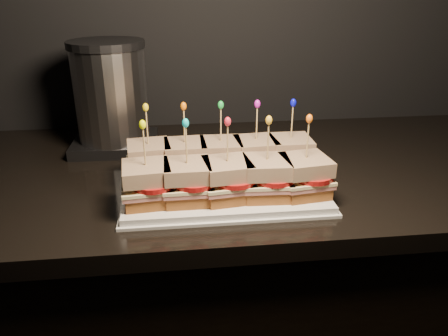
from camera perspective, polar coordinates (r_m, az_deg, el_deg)
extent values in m
cube|color=black|center=(1.34, 14.06, -18.80)|extent=(2.60, 0.62, 0.91)
cube|color=black|center=(1.09, 16.48, 0.14)|extent=(2.64, 0.66, 0.04)
cube|color=white|center=(0.87, 0.00, -2.77)|extent=(0.39, 0.24, 0.02)
cube|color=white|center=(0.88, 0.00, -3.12)|extent=(0.40, 0.25, 0.01)
cube|color=#563015|center=(0.91, -9.60, -0.55)|extent=(0.09, 0.09, 0.02)
cube|color=#B0605E|center=(0.90, -9.66, 0.34)|extent=(0.10, 0.10, 0.01)
cube|color=beige|center=(0.90, -9.69, 0.75)|extent=(0.10, 0.10, 0.01)
cylinder|color=#AC1514|center=(0.89, -8.97, 1.08)|extent=(0.08, 0.08, 0.01)
cube|color=#582C14|center=(0.89, -9.80, 2.29)|extent=(0.09, 0.09, 0.03)
cylinder|color=tan|center=(0.88, -10.00, 4.98)|extent=(0.00, 0.00, 0.09)
ellipsoid|color=yellow|center=(0.86, -10.21, 7.81)|extent=(0.01, 0.01, 0.02)
cube|color=#563015|center=(0.91, -4.99, -0.33)|extent=(0.08, 0.08, 0.02)
cube|color=#B0605E|center=(0.90, -5.03, 0.55)|extent=(0.09, 0.09, 0.01)
cube|color=beige|center=(0.90, -5.04, 0.96)|extent=(0.09, 0.09, 0.01)
cylinder|color=#AC1514|center=(0.89, -4.27, 1.30)|extent=(0.08, 0.08, 0.01)
cube|color=#582C14|center=(0.89, -5.10, 2.52)|extent=(0.09, 0.09, 0.03)
cylinder|color=tan|center=(0.88, -5.20, 5.21)|extent=(0.00, 0.00, 0.09)
ellipsoid|color=orange|center=(0.86, -5.31, 8.05)|extent=(0.01, 0.01, 0.02)
cube|color=#563015|center=(0.91, -0.40, -0.12)|extent=(0.08, 0.08, 0.02)
cube|color=#B0605E|center=(0.91, -0.40, 0.77)|extent=(0.09, 0.09, 0.01)
cube|color=beige|center=(0.90, -0.40, 1.17)|extent=(0.09, 0.09, 0.01)
cylinder|color=#AC1514|center=(0.90, 0.40, 1.51)|extent=(0.08, 0.08, 0.01)
cube|color=#582C14|center=(0.90, -0.41, 2.72)|extent=(0.08, 0.08, 0.03)
cylinder|color=tan|center=(0.88, -0.42, 5.41)|extent=(0.00, 0.00, 0.09)
ellipsoid|color=green|center=(0.87, -0.43, 8.23)|extent=(0.01, 0.01, 0.02)
cube|color=#563015|center=(0.92, 4.12, 0.09)|extent=(0.09, 0.09, 0.02)
cube|color=#B0605E|center=(0.92, 4.15, 0.97)|extent=(0.10, 0.09, 0.01)
cube|color=beige|center=(0.91, 4.16, 1.37)|extent=(0.10, 0.10, 0.01)
cylinder|color=#AC1514|center=(0.91, 4.99, 1.70)|extent=(0.08, 0.08, 0.01)
cube|color=#582C14|center=(0.91, 4.21, 2.91)|extent=(0.09, 0.09, 0.03)
cylinder|color=tan|center=(0.89, 4.29, 5.56)|extent=(0.00, 0.00, 0.09)
ellipsoid|color=#D418C0|center=(0.88, 4.38, 8.36)|extent=(0.01, 0.01, 0.02)
cube|color=#563015|center=(0.94, 8.51, 0.30)|extent=(0.08, 0.08, 0.02)
cube|color=#B0605E|center=(0.93, 8.57, 1.16)|extent=(0.09, 0.09, 0.01)
cube|color=beige|center=(0.93, 8.59, 1.56)|extent=(0.09, 0.09, 0.01)
cylinder|color=#AC1514|center=(0.93, 9.43, 1.88)|extent=(0.08, 0.08, 0.01)
cube|color=#582C14|center=(0.92, 8.69, 3.07)|extent=(0.08, 0.08, 0.03)
cylinder|color=tan|center=(0.91, 8.86, 5.68)|extent=(0.00, 0.00, 0.09)
ellipsoid|color=#0A0CD8|center=(0.89, 9.04, 8.42)|extent=(0.01, 0.01, 0.02)
cube|color=#563015|center=(0.81, -9.89, -3.67)|extent=(0.09, 0.09, 0.02)
cube|color=#B0605E|center=(0.80, -9.96, -2.71)|extent=(0.10, 0.09, 0.01)
cube|color=beige|center=(0.80, -9.99, -2.26)|extent=(0.10, 0.10, 0.01)
cylinder|color=#AC1514|center=(0.79, -9.19, -1.92)|extent=(0.08, 0.08, 0.01)
cube|color=#582C14|center=(0.79, -10.13, -0.55)|extent=(0.09, 0.09, 0.03)
cylinder|color=tan|center=(0.77, -10.35, 2.43)|extent=(0.00, 0.00, 0.09)
ellipsoid|color=#ECFD01|center=(0.76, -10.60, 5.60)|extent=(0.01, 0.01, 0.02)
cube|color=#563015|center=(0.81, -4.71, -3.44)|extent=(0.08, 0.08, 0.02)
cube|color=#B0605E|center=(0.80, -4.74, -2.47)|extent=(0.09, 0.09, 0.01)
cube|color=beige|center=(0.80, -4.76, -2.02)|extent=(0.09, 0.09, 0.01)
cylinder|color=#AC1514|center=(0.79, -3.89, -1.67)|extent=(0.08, 0.08, 0.01)
cube|color=#582C14|center=(0.79, -4.82, -0.31)|extent=(0.08, 0.08, 0.03)
cylinder|color=tan|center=(0.77, -4.93, 2.69)|extent=(0.00, 0.00, 0.09)
ellipsoid|color=#0BC6CB|center=(0.76, -5.05, 5.87)|extent=(0.01, 0.01, 0.02)
cube|color=#563015|center=(0.81, 0.45, -3.18)|extent=(0.09, 0.09, 0.02)
cube|color=#B0605E|center=(0.81, 0.45, -2.21)|extent=(0.10, 0.10, 0.01)
cube|color=beige|center=(0.81, 0.45, -1.76)|extent=(0.10, 0.10, 0.01)
cylinder|color=#AC1514|center=(0.80, 1.36, -1.42)|extent=(0.08, 0.08, 0.01)
cube|color=#582C14|center=(0.79, 0.46, -0.06)|extent=(0.09, 0.09, 0.03)
cylinder|color=tan|center=(0.78, 0.47, 2.92)|extent=(0.00, 0.00, 0.09)
ellipsoid|color=red|center=(0.76, 0.48, 6.09)|extent=(0.01, 0.01, 0.02)
cube|color=#563015|center=(0.83, 5.50, -2.90)|extent=(0.09, 0.09, 0.02)
cube|color=#B0605E|center=(0.82, 5.54, -1.94)|extent=(0.09, 0.09, 0.01)
cube|color=beige|center=(0.82, 5.56, -1.50)|extent=(0.10, 0.09, 0.01)
cylinder|color=#AC1514|center=(0.81, 6.50, -1.15)|extent=(0.08, 0.08, 0.01)
cube|color=#582C14|center=(0.81, 5.63, 0.18)|extent=(0.09, 0.09, 0.03)
cylinder|color=tan|center=(0.79, 5.76, 3.12)|extent=(0.00, 0.00, 0.09)
ellipsoid|color=gold|center=(0.78, 5.89, 6.24)|extent=(0.01, 0.01, 0.02)
cube|color=#563015|center=(0.84, 10.37, -2.61)|extent=(0.09, 0.09, 0.02)
cube|color=#B0605E|center=(0.84, 10.45, -1.67)|extent=(0.10, 0.10, 0.01)
cube|color=beige|center=(0.83, 10.48, -1.24)|extent=(0.10, 0.10, 0.01)
cylinder|color=#AC1514|center=(0.83, 11.43, -0.89)|extent=(0.08, 0.08, 0.01)
cube|color=#582C14|center=(0.82, 10.62, 0.42)|extent=(0.09, 0.09, 0.03)
cylinder|color=tan|center=(0.81, 10.85, 3.29)|extent=(0.00, 0.00, 0.09)
ellipsoid|color=orange|center=(0.79, 11.09, 6.34)|extent=(0.01, 0.01, 0.02)
cube|color=#262628|center=(1.14, -13.92, 3.17)|extent=(0.21, 0.17, 0.03)
cylinder|color=silver|center=(1.10, -14.55, 9.21)|extent=(0.17, 0.17, 0.22)
cylinder|color=#262628|center=(1.08, -15.20, 15.34)|extent=(0.18, 0.18, 0.02)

